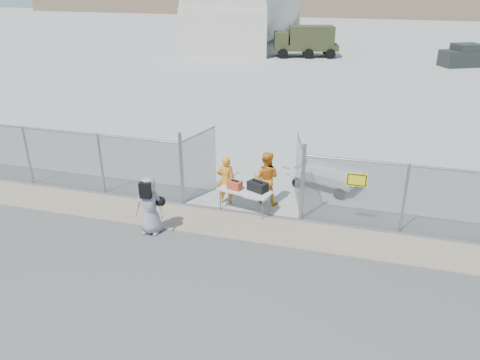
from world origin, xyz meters
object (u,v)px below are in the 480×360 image
(security_worker_right, at_px, (266,178))
(visitor, at_px, (150,206))
(folding_table, at_px, (245,200))
(security_worker_left, at_px, (226,180))
(utility_trailer, at_px, (326,178))

(security_worker_right, bearing_deg, visitor, 47.51)
(folding_table, bearing_deg, security_worker_left, 165.07)
(visitor, distance_m, utility_trailer, 6.65)
(security_worker_right, relative_size, visitor, 1.03)
(folding_table, relative_size, utility_trailer, 0.57)
(security_worker_left, relative_size, visitor, 0.94)
(folding_table, height_order, visitor, visitor)
(folding_table, xyz_separation_m, utility_trailer, (2.35, 2.57, -0.00))
(security_worker_left, height_order, utility_trailer, security_worker_left)
(visitor, xyz_separation_m, utility_trailer, (4.67, 4.69, -0.53))
(security_worker_right, bearing_deg, utility_trailer, -132.27)
(folding_table, relative_size, security_worker_left, 1.03)
(utility_trailer, bearing_deg, folding_table, -113.42)
(security_worker_right, bearing_deg, folding_table, 56.71)
(security_worker_left, distance_m, security_worker_right, 1.34)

